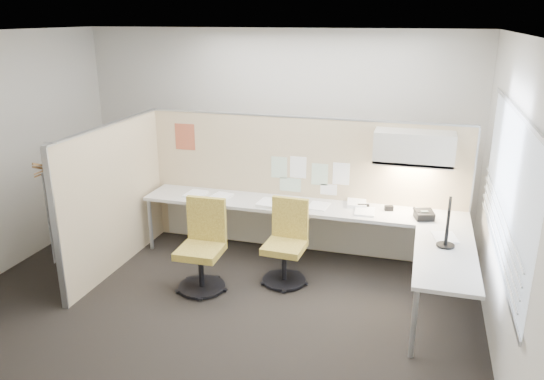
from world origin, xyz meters
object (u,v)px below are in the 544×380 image
(monitor, at_px, (448,222))
(phone, at_px, (424,215))
(desk, at_px, (324,221))
(chair_right, at_px, (286,245))
(chair_left, at_px, (203,248))

(monitor, relative_size, phone, 1.78)
(desk, xyz_separation_m, chair_right, (-0.35, -0.46, -0.15))
(chair_left, height_order, monitor, monitor)
(desk, distance_m, chair_right, 0.60)
(desk, distance_m, phone, 1.16)
(chair_left, height_order, chair_right, chair_left)
(desk, bearing_deg, chair_right, -126.87)
(monitor, distance_m, phone, 0.79)
(chair_left, distance_m, chair_right, 0.95)
(desk, height_order, chair_right, chair_right)
(chair_right, relative_size, monitor, 2.08)
(monitor, bearing_deg, chair_left, 98.02)
(desk, distance_m, monitor, 1.57)
(monitor, bearing_deg, phone, 20.80)
(chair_right, bearing_deg, monitor, -3.79)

